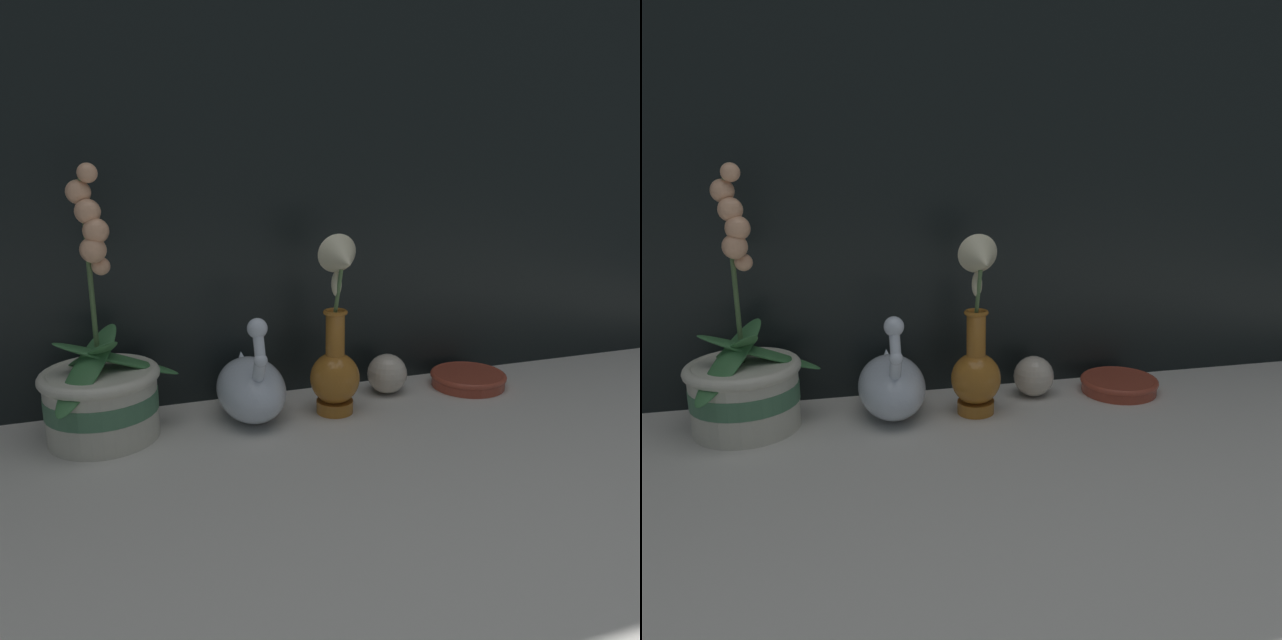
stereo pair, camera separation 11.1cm
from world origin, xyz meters
The scene contains 7 objects.
ground_plane centered at (0.00, 0.00, 0.00)m, with size 2.80×2.80×0.00m, color beige.
window_backdrop centered at (0.00, 0.22, 0.60)m, with size 2.80×0.03×1.20m.
orchid_potted_plant centered at (-0.35, 0.10, 0.08)m, with size 0.23×0.24×0.44m.
swan_figurine centered at (-0.10, 0.11, 0.06)m, with size 0.12×0.20×0.20m.
blue_vase centered at (0.04, 0.07, 0.12)m, with size 0.09×0.12×0.33m.
glass_sphere centered at (0.17, 0.14, 0.04)m, with size 0.08×0.08×0.08m.
amber_dish centered at (0.35, 0.12, 0.02)m, with size 0.15×0.15×0.03m.
Camera 1 is at (-0.32, -0.91, 0.45)m, focal length 35.00 mm.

